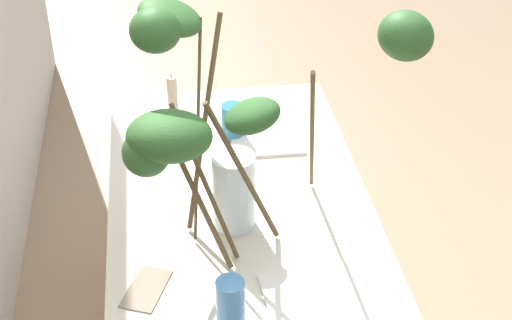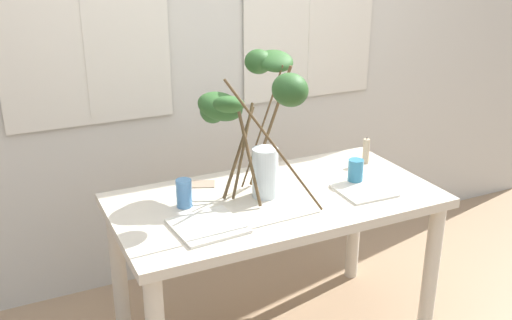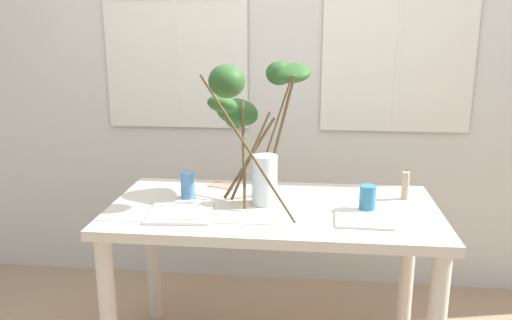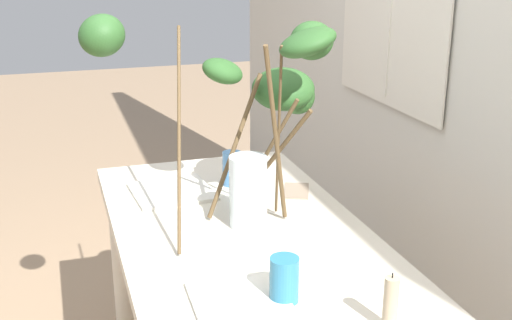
% 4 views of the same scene
% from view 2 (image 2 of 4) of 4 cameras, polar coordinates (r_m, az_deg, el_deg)
% --- Properties ---
extents(back_wall_with_windows, '(5.10, 0.14, 2.82)m').
position_cam_2_polar(back_wall_with_windows, '(3.19, -5.28, 13.30)').
color(back_wall_with_windows, beige).
rests_on(back_wall_with_windows, ground).
extents(dining_table, '(1.44, 0.74, 0.76)m').
position_cam_2_polar(dining_table, '(2.65, 1.93, -5.80)').
color(dining_table, beige).
rests_on(dining_table, ground).
extents(vase_with_branches, '(0.52, 0.78, 0.67)m').
position_cam_2_polar(vase_with_branches, '(2.49, -0.82, 4.64)').
color(vase_with_branches, silver).
rests_on(vase_with_branches, dining_table).
extents(drinking_glass_blue_left, '(0.07, 0.07, 0.12)m').
position_cam_2_polar(drinking_glass_blue_left, '(2.50, -7.02, -3.23)').
color(drinking_glass_blue_left, '#4C84BC').
rests_on(drinking_glass_blue_left, dining_table).
extents(drinking_glass_blue_right, '(0.07, 0.07, 0.11)m').
position_cam_2_polar(drinking_glass_blue_right, '(2.76, 9.66, -1.08)').
color(drinking_glass_blue_right, teal).
rests_on(drinking_glass_blue_right, dining_table).
extents(plate_square_left, '(0.28, 0.28, 0.01)m').
position_cam_2_polar(plate_square_left, '(2.34, -4.74, -6.42)').
color(plate_square_left, silver).
rests_on(plate_square_left, dining_table).
extents(plate_square_right, '(0.24, 0.24, 0.01)m').
position_cam_2_polar(plate_square_right, '(2.69, 10.44, -2.94)').
color(plate_square_right, silver).
rests_on(plate_square_right, dining_table).
extents(napkin_folded, '(0.17, 0.14, 0.00)m').
position_cam_2_polar(napkin_folded, '(2.73, -5.64, -2.35)').
color(napkin_folded, gray).
rests_on(napkin_folded, dining_table).
extents(pillar_candle, '(0.03, 0.03, 0.14)m').
position_cam_2_polar(pillar_candle, '(3.00, 10.66, 0.83)').
color(pillar_candle, tan).
rests_on(pillar_candle, dining_table).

